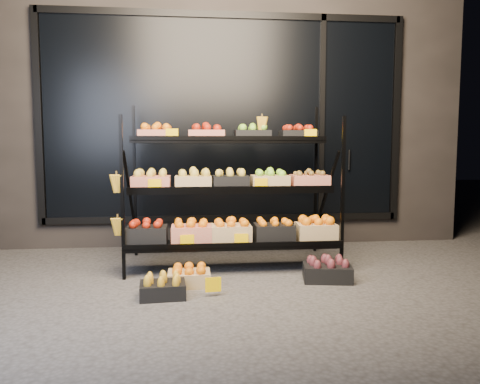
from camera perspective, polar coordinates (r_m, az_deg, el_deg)
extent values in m
plane|color=#514F4C|center=(4.30, -0.34, -10.87)|extent=(24.00, 24.00, 0.00)
cube|color=#2D2826|center=(6.73, -2.58, 10.11)|extent=(6.00, 2.00, 3.50)
cube|color=black|center=(5.70, -1.95, 8.93)|extent=(4.20, 0.04, 2.40)
cube|color=black|center=(5.74, -1.89, -3.21)|extent=(4.30, 0.06, 0.08)
cube|color=black|center=(5.88, -1.97, 20.79)|extent=(4.30, 0.06, 0.08)
cube|color=black|center=(5.93, -23.37, 8.35)|extent=(0.08, 0.06, 2.50)
cube|color=black|center=(6.22, 18.46, 8.37)|extent=(0.08, 0.06, 2.50)
cube|color=black|center=(5.89, 9.93, 8.74)|extent=(0.06, 0.06, 2.50)
cylinder|color=black|center=(5.96, 13.17, 3.83)|extent=(0.02, 0.02, 0.25)
cube|color=black|center=(4.35, -14.16, -0.75)|extent=(0.03, 0.03, 1.50)
cube|color=black|center=(4.54, 12.41, -0.45)|extent=(0.03, 0.03, 1.50)
cube|color=black|center=(5.30, -12.71, 1.26)|extent=(0.03, 0.03, 1.66)
cube|color=black|center=(5.46, 9.21, 1.44)|extent=(0.03, 0.03, 1.66)
cube|color=black|center=(4.57, -0.78, -6.44)|extent=(2.05, 0.42, 0.03)
cube|color=black|center=(4.37, -0.54, -6.54)|extent=(2.05, 0.02, 0.05)
cube|color=black|center=(4.79, -1.12, 0.17)|extent=(2.05, 0.40, 0.03)
cube|color=black|center=(4.60, -0.92, 0.38)|extent=(2.05, 0.02, 0.05)
cube|color=black|center=(5.07, -1.42, 6.12)|extent=(2.05, 0.40, 0.03)
cube|color=black|center=(4.88, -1.24, 6.56)|extent=(2.05, 0.02, 0.05)
cube|color=tan|center=(5.06, -10.11, 6.83)|extent=(0.38, 0.28, 0.11)
ellipsoid|color=orange|center=(5.07, -10.13, 7.79)|extent=(0.32, 0.24, 0.07)
cube|color=tan|center=(5.05, -4.13, 6.91)|extent=(0.38, 0.28, 0.11)
ellipsoid|color=#A9170C|center=(5.06, -4.14, 7.87)|extent=(0.32, 0.24, 0.07)
cube|color=black|center=(5.10, 1.51, 6.91)|extent=(0.38, 0.28, 0.11)
ellipsoid|color=#83C832|center=(5.10, 1.51, 7.86)|extent=(0.32, 0.24, 0.07)
cube|color=black|center=(5.18, 7.06, 6.85)|extent=(0.38, 0.28, 0.11)
ellipsoid|color=#A9170C|center=(5.19, 7.08, 7.78)|extent=(0.32, 0.24, 0.07)
cube|color=tan|center=(4.78, -10.78, 1.08)|extent=(0.38, 0.28, 0.14)
ellipsoid|color=gold|center=(4.77, -10.80, 2.28)|extent=(0.32, 0.24, 0.07)
cube|color=tan|center=(4.76, -5.61, 1.14)|extent=(0.38, 0.28, 0.14)
ellipsoid|color=gold|center=(4.76, -5.62, 2.34)|extent=(0.32, 0.24, 0.07)
cube|color=black|center=(4.78, -1.25, 1.18)|extent=(0.38, 0.28, 0.14)
ellipsoid|color=gold|center=(4.77, -1.26, 2.38)|extent=(0.32, 0.24, 0.07)
cube|color=tan|center=(4.83, 3.65, 1.22)|extent=(0.38, 0.28, 0.14)
ellipsoid|color=#83C832|center=(4.83, 3.66, 2.40)|extent=(0.32, 0.24, 0.07)
cube|color=tan|center=(4.92, 8.45, 1.25)|extent=(0.38, 0.28, 0.14)
ellipsoid|color=brown|center=(4.91, 8.46, 2.41)|extent=(0.32, 0.24, 0.07)
cube|color=black|center=(4.55, -11.28, -5.26)|extent=(0.38, 0.28, 0.18)
ellipsoid|color=#A9170C|center=(4.53, -11.31, -3.76)|extent=(0.32, 0.24, 0.07)
cube|color=tan|center=(4.53, -5.93, -5.22)|extent=(0.38, 0.28, 0.18)
ellipsoid|color=orange|center=(4.51, -5.95, -3.72)|extent=(0.32, 0.24, 0.07)
cube|color=tan|center=(4.55, -1.10, -5.16)|extent=(0.38, 0.28, 0.18)
ellipsoid|color=orange|center=(4.52, -1.10, -3.66)|extent=(0.32, 0.24, 0.07)
cube|color=black|center=(4.60, 4.17, -5.04)|extent=(0.38, 0.28, 0.18)
ellipsoid|color=orange|center=(4.58, 4.18, -3.56)|extent=(0.32, 0.24, 0.07)
cube|color=tan|center=(4.69, 9.23, -4.89)|extent=(0.38, 0.28, 0.18)
ellipsoid|color=orange|center=(4.67, 9.25, -3.44)|extent=(0.32, 0.24, 0.07)
ellipsoid|color=gold|center=(4.36, -14.84, 2.16)|extent=(0.14, 0.08, 0.22)
ellipsoid|color=gold|center=(4.40, -14.71, -2.96)|extent=(0.14, 0.08, 0.22)
ellipsoid|color=gold|center=(5.02, 2.70, 9.23)|extent=(0.14, 0.08, 0.22)
cube|color=#EAB500|center=(4.63, -10.36, 0.82)|extent=(0.13, 0.01, 0.12)
cube|color=#EAB500|center=(4.67, 2.59, 0.95)|extent=(0.13, 0.01, 0.12)
cube|color=#EAB500|center=(5.06, 8.60, 6.91)|extent=(0.13, 0.01, 0.12)
cube|color=#EAB500|center=(4.90, -8.29, 6.96)|extent=(0.13, 0.01, 0.12)
cube|color=#EAB500|center=(4.39, -6.46, -5.98)|extent=(0.13, 0.01, 0.12)
cube|color=#EAB500|center=(4.41, 0.16, -5.88)|extent=(0.13, 0.01, 0.12)
cube|color=#EAB500|center=(3.88, -3.28, -11.77)|extent=(0.13, 0.01, 0.12)
cube|color=tan|center=(4.19, -6.22, -10.44)|extent=(0.37, 0.27, 0.13)
ellipsoid|color=orange|center=(4.16, -6.24, -9.21)|extent=(0.31, 0.23, 0.07)
cube|color=black|center=(3.90, -9.40, -11.72)|extent=(0.38, 0.29, 0.12)
ellipsoid|color=gold|center=(3.87, -9.42, -10.42)|extent=(0.32, 0.25, 0.07)
cube|color=black|center=(4.38, 10.58, -9.64)|extent=(0.48, 0.38, 0.15)
ellipsoid|color=maroon|center=(4.36, 10.61, -8.33)|extent=(0.40, 0.32, 0.07)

